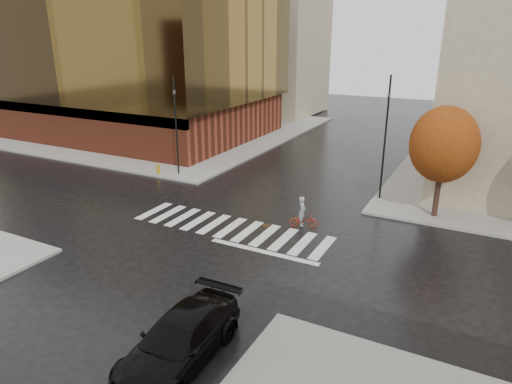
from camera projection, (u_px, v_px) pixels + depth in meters
ground at (226, 231)px, 25.37m from camera, size 120.00×120.00×0.00m
sidewalk_nw at (164, 128)px, 52.09m from camera, size 30.00×30.00×0.15m
crosswalk at (230, 228)px, 25.79m from camera, size 12.00×3.00×0.01m
office_glass at (133, 54)px, 47.30m from camera, size 27.00×19.00×16.00m
building_nw_far at (266, 35)px, 59.95m from camera, size 14.00×12.00×20.00m
tree_ne_a at (444, 145)px, 25.70m from camera, size 3.80×3.80×6.50m
sedan at (180, 340)px, 15.12m from camera, size 2.40×5.58×1.60m
cyclist at (303, 217)px, 25.68m from camera, size 1.69×1.04×1.82m
traffic_light_nw at (176, 120)px, 33.79m from camera, size 0.22×0.19×7.34m
traffic_light_ne at (386, 129)px, 28.54m from camera, size 0.19×0.22×7.89m
fire_hydrant at (158, 169)px, 34.99m from camera, size 0.27×0.27×0.76m
manhole at (267, 226)px, 26.06m from camera, size 0.70×0.70×0.01m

